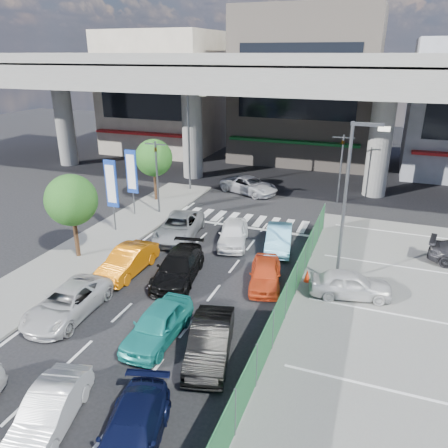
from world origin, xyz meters
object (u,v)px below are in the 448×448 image
at_px(hatch_white_back_mid, 49,410).
at_px(sedan_white_front_mid, 233,234).
at_px(street_lamp_right, 350,193).
at_px(traffic_light_right, 342,152).
at_px(tree_near, 71,200).
at_px(taxi_teal_mid, 158,324).
at_px(kei_truck_front_right, 279,238).
at_px(taxi_orange_left, 128,261).
at_px(sedan_black_mid, 178,267).
at_px(wagon_silver_front_left, 179,227).
at_px(crossing_wagon_silver, 249,185).
at_px(minivan_navy_back, 131,435).
at_px(traffic_cone, 307,276).
at_px(hatch_black_mid_right, 210,341).
at_px(sedan_white_mid_left, 67,303).
at_px(parked_sedan_white, 350,284).
at_px(tree_far, 154,158).
at_px(signboard_near, 111,186).
at_px(taxi_orange_right, 265,274).
at_px(traffic_light_left, 156,160).
at_px(signboard_far, 132,174).
at_px(street_lamp_left, 191,133).

height_order(hatch_white_back_mid, sedan_white_front_mid, sedan_white_front_mid).
bearing_deg(street_lamp_right, traffic_light_right, 97.34).
bearing_deg(tree_near, street_lamp_right, 8.03).
xyz_separation_m(taxi_teal_mid, kei_truck_front_right, (2.44, 10.18, -0.02)).
height_order(taxi_orange_left, sedan_black_mid, same).
xyz_separation_m(wagon_silver_front_left, crossing_wagon_silver, (1.35, 10.27, -0.01)).
xyz_separation_m(minivan_navy_back, traffic_cone, (2.91, 11.72, -0.22)).
height_order(sedan_white_front_mid, traffic_cone, sedan_white_front_mid).
bearing_deg(kei_truck_front_right, sedan_white_front_mid, 176.19).
bearing_deg(sedan_black_mid, crossing_wagon_silver, 83.84).
bearing_deg(minivan_navy_back, taxi_orange_left, 107.58).
xyz_separation_m(taxi_teal_mid, hatch_black_mid_right, (2.38, -0.31, 0.00)).
relative_size(taxi_teal_mid, taxi_orange_left, 0.97).
bearing_deg(sedan_white_mid_left, minivan_navy_back, -41.38).
relative_size(sedan_white_front_mid, parked_sedan_white, 1.07).
xyz_separation_m(tree_near, traffic_cone, (12.60, 1.61, -3.00)).
bearing_deg(kei_truck_front_right, tree_far, 143.48).
bearing_deg(traffic_light_right, signboard_near, -139.09).
bearing_deg(taxi_orange_right, tree_far, 126.20).
height_order(sedan_white_mid_left, crossing_wagon_silver, crossing_wagon_silver).
relative_size(taxi_teal_mid, crossing_wagon_silver, 0.83).
bearing_deg(hatch_white_back_mid, crossing_wagon_silver, 79.51).
xyz_separation_m(minivan_navy_back, parked_sedan_white, (5.04, 10.99, 0.10)).
xyz_separation_m(street_lamp_right, tree_far, (-14.97, 8.50, -1.38)).
bearing_deg(sedan_black_mid, sedan_white_mid_left, -133.46).
xyz_separation_m(taxi_orange_left, taxi_orange_right, (7.05, 1.24, -0.05)).
bearing_deg(traffic_light_left, hatch_white_back_mid, -71.54).
bearing_deg(traffic_light_left, crossing_wagon_silver, 56.33).
distance_m(signboard_far, parked_sedan_white, 16.67).
relative_size(wagon_silver_front_left, crossing_wagon_silver, 1.02).
bearing_deg(tree_far, minivan_navy_back, -63.01).
bearing_deg(hatch_black_mid_right, sedan_white_mid_left, 162.47).
bearing_deg(sedan_white_mid_left, kei_truck_front_right, 52.84).
xyz_separation_m(kei_truck_front_right, parked_sedan_white, (4.44, -4.18, 0.04)).
xyz_separation_m(wagon_silver_front_left, traffic_cone, (8.56, -3.01, -0.31)).
xyz_separation_m(signboard_near, tree_near, (0.20, -3.99, 0.32)).
relative_size(sedan_black_mid, traffic_cone, 7.32).
bearing_deg(hatch_white_back_mid, sedan_white_front_mid, 73.47).
bearing_deg(crossing_wagon_silver, sedan_black_mid, -156.03).
bearing_deg(sedan_white_mid_left, sedan_black_mid, 53.98).
bearing_deg(sedan_white_mid_left, taxi_orange_right, 34.80).
bearing_deg(wagon_silver_front_left, traffic_light_right, 41.50).
bearing_deg(hatch_black_mid_right, street_lamp_left, 102.15).
bearing_deg(street_lamp_right, sedan_white_front_mid, 157.39).
height_order(signboard_far, sedan_white_mid_left, signboard_far).
xyz_separation_m(wagon_silver_front_left, kei_truck_front_right, (6.25, 0.44, -0.02)).
relative_size(hatch_white_back_mid, wagon_silver_front_left, 0.76).
bearing_deg(taxi_orange_right, tree_near, 170.17).
bearing_deg(tree_near, crossing_wagon_silver, 70.09).
height_order(street_lamp_left, traffic_cone, street_lamp_left).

